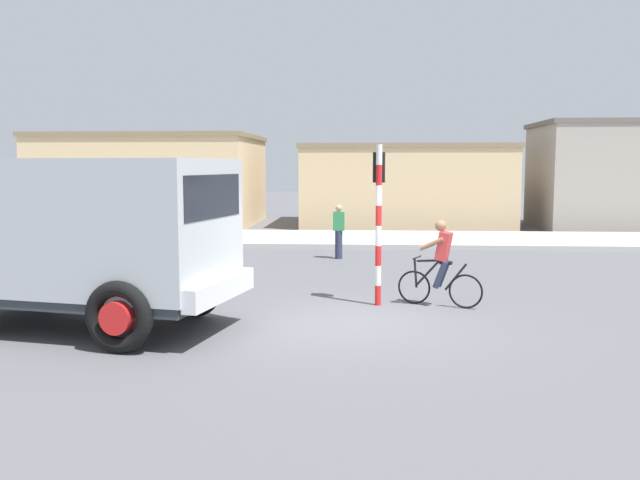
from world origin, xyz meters
TOP-DOWN VIEW (x-y plane):
  - ground_plane at (0.00, 0.00)m, footprint 120.00×120.00m
  - sidewalk_far at (0.00, 13.12)m, footprint 80.00×5.00m
  - truck_foreground at (-4.74, -0.69)m, footprint 5.79×3.60m
  - cyclist at (1.70, 1.51)m, footprint 1.62×0.75m
  - traffic_light_pole at (0.47, 1.61)m, footprint 0.24×0.43m
  - car_red_near at (-8.99, 7.59)m, footprint 4.17×2.23m
  - pedestrian_near_kerb at (-0.58, 8.30)m, footprint 0.34×0.22m
  - building_corner_left at (-9.63, 19.58)m, footprint 9.53×7.74m
  - building_mid_block at (2.04, 20.28)m, footprint 9.53×6.68m

SIDE VIEW (x-z plane):
  - ground_plane at x=0.00m, z-range 0.00..0.00m
  - sidewalk_far at x=0.00m, z-range 0.00..0.16m
  - car_red_near at x=-8.99m, z-range 0.02..1.62m
  - pedestrian_near_kerb at x=-0.58m, z-range 0.04..1.66m
  - cyclist at x=1.70m, z-range 0.00..1.72m
  - truck_foreground at x=-4.74m, z-range 0.22..3.12m
  - building_mid_block at x=2.04m, z-range 0.00..3.73m
  - traffic_light_pole at x=0.47m, z-range 0.47..3.67m
  - building_corner_left at x=-9.63m, z-range 0.00..4.18m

